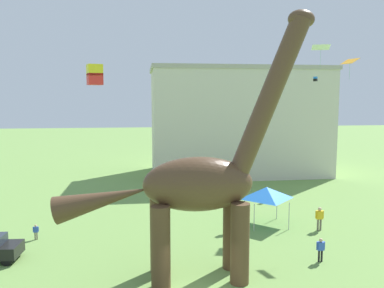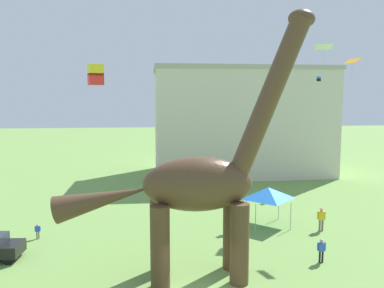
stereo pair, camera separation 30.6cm
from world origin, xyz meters
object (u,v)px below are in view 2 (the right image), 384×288
Objects in this scene: person_near_flyer at (230,220)px; person_watching_child at (321,248)px; kite_near_low at (96,75)px; person_photographer at (321,217)px; kite_apex at (323,47)px; kite_far_right at (319,79)px; kite_high_right at (352,61)px; person_vendor_side at (38,230)px; dinosaur_sculpture at (197,184)px; festival_canopy_tent at (268,193)px.

person_near_flyer reaches higher than person_watching_child.
person_photographer is at bearing 8.86° from kite_near_low.
kite_far_right is at bearing 67.33° from kite_apex.
kite_high_right is 18.67m from kite_near_low.
kite_far_right is (26.77, 14.52, 11.36)m from person_vendor_side.
person_watching_child is 17.17m from kite_near_low.
person_near_flyer is 16.72m from kite_apex.
person_vendor_side is 0.58× the size of kite_apex.
kite_far_right is (4.11, 9.83, -2.14)m from kite_apex.
dinosaur_sculpture is 12.82m from person_photographer.
person_near_flyer is 1.10× the size of person_watching_child.
person_photographer is 6.84m from person_near_flyer.
person_watching_child is (-2.49, -5.45, -0.19)m from person_photographer.
festival_canopy_tent is (-3.54, 1.83, 1.47)m from person_photographer.
festival_canopy_tent is 1.69× the size of kite_apex.
kite_high_right reaches higher than person_photographer.
kite_far_right is (13.08, 14.86, 11.04)m from person_near_flyer.
dinosaur_sculpture is 11.05m from festival_canopy_tent.
kite_far_right is 0.42× the size of kite_near_low.
person_photographer is at bearing -111.73° from kite_apex.
festival_canopy_tent is at bearing 43.77° from person_near_flyer.
person_watching_child is 1.19× the size of kite_near_low.
person_photographer is 1.21× the size of person_watching_child.
kite_high_right is 1.29× the size of kite_near_low.
festival_canopy_tent is 13.39m from kite_apex.
kite_near_low is at bearing -156.46° from kite_apex.
kite_near_low is at bearing -143.21° from person_near_flyer.
person_watching_child is 0.78× the size of kite_apex.
kite_near_low is at bearing 179.57° from person_vendor_side.
kite_apex is at bearing 93.99° from kite_high_right.
dinosaur_sculpture is at bearing 178.52° from person_vendor_side.
festival_canopy_tent is (16.98, 1.15, 1.89)m from person_vendor_side.
dinosaur_sculpture is 13.44m from person_vendor_side.
person_photographer is at bearing 60.86° from dinosaur_sculpture.
person_near_flyer is at bearing 14.47° from person_photographer.
kite_high_right reaches higher than festival_canopy_tent.
dinosaur_sculpture reaches higher than kite_far_right.
kite_near_low reaches higher than person_photographer.
festival_canopy_tent is 19.08m from kite_far_right.
dinosaur_sculpture is at bearing -148.90° from kite_high_right.
kite_high_right is at bearing -145.51° from person_vendor_side.
dinosaur_sculpture is 13.45× the size of person_vendor_side.
kite_high_right is at bearing 23.78° from person_near_flyer.
person_photographer is 1.11× the size of person_near_flyer.
dinosaur_sculpture is at bearing -128.34° from festival_canopy_tent.
festival_canopy_tent is at bearing -142.54° from person_vendor_side.
person_vendor_side is 2.09× the size of kite_far_right.
person_photographer reaches higher than person_watching_child.
person_photographer is 6.00m from person_watching_child.
kite_near_low is at bearing -169.14° from kite_high_right.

